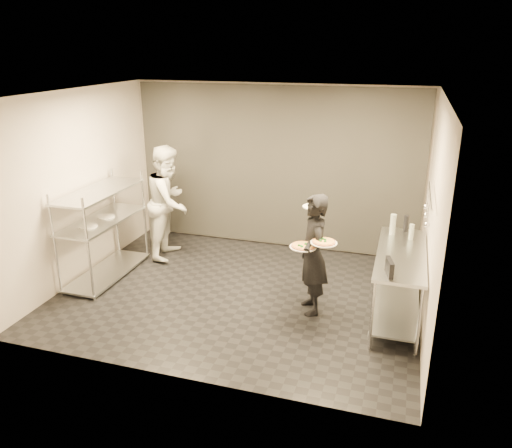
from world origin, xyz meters
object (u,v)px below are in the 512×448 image
(pos_monitor, at_px, (390,268))
(waiter, at_px, (313,255))
(pizza_plate_near, at_px, (303,246))
(salad_plate, at_px, (313,205))
(bottle_green, at_px, (393,224))
(chef, at_px, (169,202))
(prep_counter, at_px, (399,274))
(bottle_clear, at_px, (411,232))
(pass_rack, at_px, (103,229))
(bottle_dark, at_px, (406,223))
(pizza_plate_far, at_px, (324,242))

(pos_monitor, bearing_deg, waiter, 136.54)
(pizza_plate_near, height_order, salad_plate, salad_plate)
(waiter, xyz_separation_m, pos_monitor, (0.98, -0.56, 0.20))
(pos_monitor, bearing_deg, bottle_green, 77.73)
(chef, xyz_separation_m, salad_plate, (2.55, -0.83, 0.44))
(pizza_plate_near, bearing_deg, prep_counter, 17.95)
(waiter, relative_size, pos_monitor, 6.29)
(prep_counter, distance_m, pizza_plate_near, 1.30)
(bottle_green, xyz_separation_m, bottle_clear, (0.25, -0.12, -0.04))
(prep_counter, relative_size, pizza_plate_near, 5.29)
(pass_rack, distance_m, salad_plate, 3.21)
(pass_rack, bearing_deg, chef, 59.60)
(bottle_clear, bearing_deg, salad_plate, -165.82)
(pass_rack, relative_size, bottle_green, 5.57)
(chef, bearing_deg, waiter, -118.59)
(pizza_plate_near, height_order, bottle_clear, bottle_clear)
(waiter, distance_m, bottle_dark, 1.49)
(pizza_plate_near, distance_m, pizza_plate_far, 0.27)
(pizza_plate_far, height_order, pos_monitor, pizza_plate_far)
(bottle_green, distance_m, bottle_dark, 0.25)
(salad_plate, bearing_deg, pos_monitor, -40.54)
(pos_monitor, bearing_deg, chef, 140.81)
(pizza_plate_near, relative_size, pos_monitor, 1.32)
(salad_plate, bearing_deg, bottle_green, 23.03)
(pass_rack, bearing_deg, bottle_clear, 6.60)
(pizza_plate_near, relative_size, pizza_plate_far, 1.04)
(pizza_plate_near, relative_size, bottle_green, 1.18)
(chef, distance_m, pos_monitor, 4.01)
(pizza_plate_far, bearing_deg, bottle_clear, 40.76)
(chef, distance_m, salad_plate, 2.72)
(pass_rack, relative_size, waiter, 0.99)
(bottle_clear, bearing_deg, pizza_plate_far, -139.24)
(chef, height_order, salad_plate, chef)
(bottle_green, height_order, bottle_clear, bottle_green)
(salad_plate, bearing_deg, pass_rack, -176.57)
(bottle_green, relative_size, bottle_dark, 1.25)
(bottle_clear, bearing_deg, pass_rack, -173.40)
(prep_counter, height_order, salad_plate, salad_plate)
(chef, height_order, bottle_clear, chef)
(prep_counter, distance_m, bottle_dark, 0.90)
(pos_monitor, height_order, bottle_dark, bottle_dark)
(pass_rack, bearing_deg, bottle_dark, 10.45)
(pizza_plate_far, distance_m, pos_monitor, 0.88)
(pos_monitor, height_order, bottle_green, bottle_green)
(pizza_plate_far, bearing_deg, pos_monitor, -22.93)
(waiter, xyz_separation_m, bottle_dark, (1.12, 0.96, 0.22))
(waiter, bearing_deg, bottle_green, 104.59)
(prep_counter, xyz_separation_m, pos_monitor, (-0.12, -0.72, 0.39))
(pass_rack, relative_size, pizza_plate_far, 4.88)
(salad_plate, height_order, bottle_green, salad_plate)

